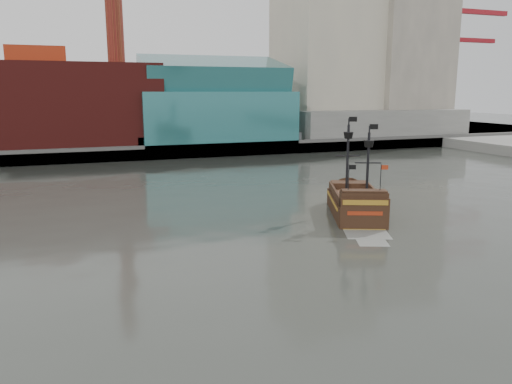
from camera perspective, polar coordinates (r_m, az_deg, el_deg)
name	(u,v)px	position (r m, az deg, el deg)	size (l,w,h in m)	color
ground	(350,277)	(34.33, 10.72, -9.48)	(400.00, 400.00, 0.00)	#2C2E29
promenade_far	(149,139)	(121.08, -12.13, 5.95)	(220.00, 60.00, 2.00)	slate
seawall	(173,152)	(92.08, -9.52, 4.56)	(220.00, 1.00, 2.60)	#4C4C49
skyline	(174,32)	(114.76, -9.40, 17.54)	(149.00, 45.00, 62.00)	brown
crane_a	(453,64)	(145.29, 21.58, 13.46)	(22.50, 4.00, 32.25)	slate
crane_b	(454,79)	(159.01, 21.71, 11.93)	(19.10, 4.00, 26.25)	slate
pirate_ship	(355,206)	(50.49, 11.28, -1.58)	(9.04, 14.37, 10.36)	black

